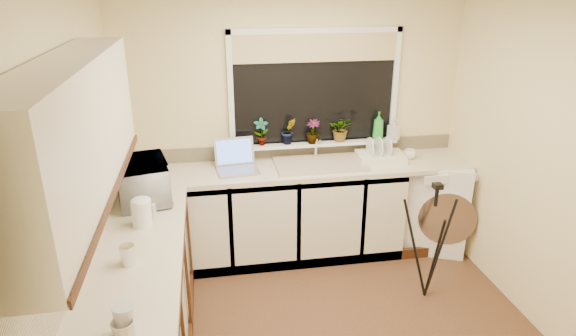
{
  "coord_description": "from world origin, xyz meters",
  "views": [
    {
      "loc": [
        -0.79,
        -2.87,
        2.5
      ],
      "look_at": [
        -0.21,
        0.55,
        1.15
      ],
      "focal_mm": 30.4,
      "sensor_mm": 36.0,
      "label": 1
    }
  ],
  "objects_px": {
    "tripod": "(431,242)",
    "plant_b": "(289,131)",
    "plant_c": "(313,131)",
    "cup_back": "(410,154)",
    "glass_jug": "(125,319)",
    "kettle": "(142,213)",
    "laptop": "(236,162)",
    "steel_jar": "(128,255)",
    "microwave": "(143,181)",
    "plant_a": "(261,132)",
    "cup_left": "(123,331)",
    "soap_bottle_clear": "(394,129)",
    "dish_rack": "(380,157)",
    "soap_bottle_green": "(378,126)",
    "washing_machine": "(432,202)",
    "plant_d": "(341,129)"
  },
  "relations": [
    {
      "from": "plant_b",
      "to": "cup_back",
      "type": "xyz_separation_m",
      "value": [
        1.14,
        -0.19,
        -0.23
      ]
    },
    {
      "from": "soap_bottle_green",
      "to": "microwave",
      "type": "bearing_deg",
      "value": -161.64
    },
    {
      "from": "kettle",
      "to": "plant_d",
      "type": "bearing_deg",
      "value": 33.51
    },
    {
      "from": "washing_machine",
      "to": "soap_bottle_green",
      "type": "relative_size",
      "value": 3.35
    },
    {
      "from": "kettle",
      "to": "dish_rack",
      "type": "distance_m",
      "value": 2.28
    },
    {
      "from": "plant_c",
      "to": "cup_back",
      "type": "height_order",
      "value": "plant_c"
    },
    {
      "from": "soap_bottle_green",
      "to": "cup_back",
      "type": "xyz_separation_m",
      "value": [
        0.26,
        -0.2,
        -0.24
      ]
    },
    {
      "from": "laptop",
      "to": "plant_a",
      "type": "xyz_separation_m",
      "value": [
        0.25,
        0.19,
        0.21
      ]
    },
    {
      "from": "kettle",
      "to": "plant_a",
      "type": "distance_m",
      "value": 1.52
    },
    {
      "from": "tripod",
      "to": "plant_b",
      "type": "relative_size",
      "value": 4.14
    },
    {
      "from": "soap_bottle_green",
      "to": "cup_back",
      "type": "height_order",
      "value": "soap_bottle_green"
    },
    {
      "from": "kettle",
      "to": "dish_rack",
      "type": "relative_size",
      "value": 0.42
    },
    {
      "from": "kettle",
      "to": "cup_left",
      "type": "bearing_deg",
      "value": -88.36
    },
    {
      "from": "soap_bottle_green",
      "to": "kettle",
      "type": "bearing_deg",
      "value": -151.27
    },
    {
      "from": "plant_a",
      "to": "soap_bottle_clear",
      "type": "height_order",
      "value": "plant_a"
    },
    {
      "from": "kettle",
      "to": "washing_machine",
      "type": "bearing_deg",
      "value": 19.05
    },
    {
      "from": "tripod",
      "to": "soap_bottle_clear",
      "type": "height_order",
      "value": "soap_bottle_clear"
    },
    {
      "from": "glass_jug",
      "to": "cup_left",
      "type": "bearing_deg",
      "value": -93.41
    },
    {
      "from": "plant_a",
      "to": "cup_back",
      "type": "xyz_separation_m",
      "value": [
        1.39,
        -0.19,
        -0.23
      ]
    },
    {
      "from": "tripod",
      "to": "steel_jar",
      "type": "xyz_separation_m",
      "value": [
        -2.24,
        -0.56,
        0.45
      ]
    },
    {
      "from": "laptop",
      "to": "microwave",
      "type": "height_order",
      "value": "microwave"
    },
    {
      "from": "plant_a",
      "to": "glass_jug",
      "type": "bearing_deg",
      "value": -112.23
    },
    {
      "from": "soap_bottle_green",
      "to": "cup_left",
      "type": "distance_m",
      "value": 3.13
    },
    {
      "from": "laptop",
      "to": "dish_rack",
      "type": "xyz_separation_m",
      "value": [
        1.35,
        -0.01,
        -0.04
      ]
    },
    {
      "from": "tripod",
      "to": "soap_bottle_clear",
      "type": "distance_m",
      "value": 1.24
    },
    {
      "from": "steel_jar",
      "to": "plant_c",
      "type": "bearing_deg",
      "value": 47.63
    },
    {
      "from": "plant_c",
      "to": "cup_back",
      "type": "distance_m",
      "value": 0.95
    },
    {
      "from": "microwave",
      "to": "plant_c",
      "type": "distance_m",
      "value": 1.64
    },
    {
      "from": "tripod",
      "to": "plant_b",
      "type": "distance_m",
      "value": 1.61
    },
    {
      "from": "laptop",
      "to": "microwave",
      "type": "bearing_deg",
      "value": -151.2
    },
    {
      "from": "laptop",
      "to": "glass_jug",
      "type": "height_order",
      "value": "laptop"
    },
    {
      "from": "steel_jar",
      "to": "cup_left",
      "type": "xyz_separation_m",
      "value": [
        0.07,
        -0.68,
        -0.01
      ]
    },
    {
      "from": "dish_rack",
      "to": "steel_jar",
      "type": "xyz_separation_m",
      "value": [
        -2.11,
        -1.46,
        0.03
      ]
    },
    {
      "from": "steel_jar",
      "to": "microwave",
      "type": "bearing_deg",
      "value": 89.91
    },
    {
      "from": "glass_jug",
      "to": "kettle",
      "type": "bearing_deg",
      "value": 91.86
    },
    {
      "from": "plant_c",
      "to": "soap_bottle_clear",
      "type": "bearing_deg",
      "value": -0.73
    },
    {
      "from": "cup_back",
      "to": "cup_left",
      "type": "distance_m",
      "value": 3.16
    },
    {
      "from": "glass_jug",
      "to": "tripod",
      "type": "bearing_deg",
      "value": 28.78
    },
    {
      "from": "tripod",
      "to": "cup_left",
      "type": "xyz_separation_m",
      "value": [
        -2.18,
        -1.24,
        0.44
      ]
    },
    {
      "from": "dish_rack",
      "to": "microwave",
      "type": "relative_size",
      "value": 0.79
    },
    {
      "from": "cup_left",
      "to": "laptop",
      "type": "bearing_deg",
      "value": 72.31
    },
    {
      "from": "laptop",
      "to": "soap_bottle_clear",
      "type": "bearing_deg",
      "value": -0.05
    },
    {
      "from": "cup_back",
      "to": "cup_left",
      "type": "height_order",
      "value": "cup_left"
    },
    {
      "from": "tripod",
      "to": "cup_left",
      "type": "relative_size",
      "value": 9.23
    },
    {
      "from": "laptop",
      "to": "steel_jar",
      "type": "distance_m",
      "value": 1.64
    },
    {
      "from": "kettle",
      "to": "tripod",
      "type": "height_order",
      "value": "kettle"
    },
    {
      "from": "steel_jar",
      "to": "soap_bottle_clear",
      "type": "height_order",
      "value": "soap_bottle_clear"
    },
    {
      "from": "glass_jug",
      "to": "plant_d",
      "type": "height_order",
      "value": "plant_d"
    },
    {
      "from": "dish_rack",
      "to": "washing_machine",
      "type": "bearing_deg",
      "value": -0.19
    },
    {
      "from": "plant_a",
      "to": "plant_d",
      "type": "xyz_separation_m",
      "value": [
        0.76,
        -0.0,
        -0.01
      ]
    }
  ]
}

